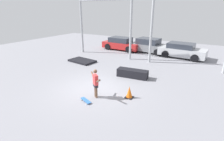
# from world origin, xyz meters

# --- Properties ---
(ground_plane) EXTENTS (36.00, 36.00, 0.00)m
(ground_plane) POSITION_xyz_m (0.00, 0.00, 0.00)
(ground_plane) COLOR gray
(skateboarder) EXTENTS (1.11, 0.82, 1.51)m
(skateboarder) POSITION_xyz_m (0.69, -0.83, 0.84)
(skateboarder) COLOR brown
(skateboarder) RESTS_ON ground_plane
(skateboard) EXTENTS (0.77, 0.47, 0.08)m
(skateboard) POSITION_xyz_m (0.53, -1.48, 0.06)
(skateboard) COLOR #2D66B2
(skateboard) RESTS_ON ground_plane
(grind_box) EXTENTS (2.10, 0.86, 0.53)m
(grind_box) POSITION_xyz_m (1.14, 2.69, 0.27)
(grind_box) COLOR black
(grind_box) RESTS_ON ground_plane
(manual_pad) EXTENTS (2.40, 1.58, 0.16)m
(manual_pad) POSITION_xyz_m (-4.09, 3.78, 0.08)
(manual_pad) COLOR black
(manual_pad) RESTS_ON ground_plane
(canopy_support_left) EXTENTS (5.67, 0.20, 5.18)m
(canopy_support_left) POSITION_xyz_m (-3.65, 6.67, 3.22)
(canopy_support_left) COLOR #A5A8AD
(canopy_support_left) RESTS_ON ground_plane
(canopy_support_right) EXTENTS (5.67, 0.20, 5.18)m
(canopy_support_right) POSITION_xyz_m (3.65, 6.67, 3.22)
(canopy_support_right) COLOR #A5A8AD
(canopy_support_right) RESTS_ON ground_plane
(parked_car_red) EXTENTS (4.26, 1.99, 1.37)m
(parked_car_red) POSITION_xyz_m (-3.42, 9.74, 0.67)
(parked_car_red) COLOR red
(parked_car_red) RESTS_ON ground_plane
(parked_car_grey) EXTENTS (4.14, 2.29, 1.45)m
(parked_car_grey) POSITION_xyz_m (-0.35, 10.18, 0.69)
(parked_car_grey) COLOR slate
(parked_car_grey) RESTS_ON ground_plane
(parked_car_silver) EXTENTS (4.24, 2.17, 1.36)m
(parked_car_silver) POSITION_xyz_m (2.99, 9.66, 0.66)
(parked_car_silver) COLOR #B7BABF
(parked_car_silver) RESTS_ON ground_plane
(traffic_cone) EXTENTS (0.39, 0.39, 0.62)m
(traffic_cone) POSITION_xyz_m (2.19, -0.01, 0.30)
(traffic_cone) COLOR black
(traffic_cone) RESTS_ON ground_plane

